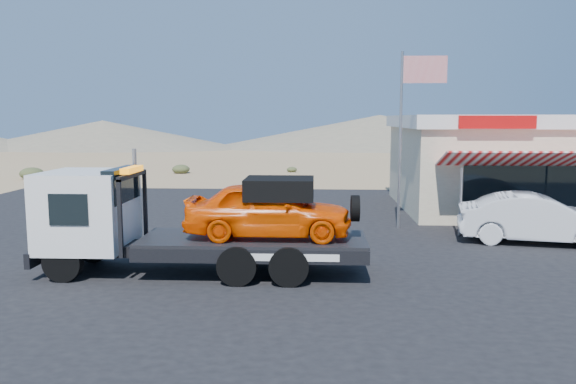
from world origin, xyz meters
The scene contains 7 objects.
ground centered at (0.00, 0.00, 0.00)m, with size 120.00×120.00×0.00m, color #A07F5B.
asphalt_lot centered at (2.00, 3.00, 0.01)m, with size 32.00×24.00×0.02m, color black.
tow_truck centered at (-1.13, -1.47, 1.41)m, with size 7.82×2.32×2.61m.
white_sedan centered at (8.55, 2.33, 0.77)m, with size 1.59×4.56×1.50m, color silver.
jerky_store centered at (10.50, 8.97, 1.99)m, with size 10.40×9.97×3.90m.
flagpole centered at (4.93, 4.50, 3.76)m, with size 1.55×0.10×6.00m.
distant_hills centered at (-9.77, 55.14, 1.89)m, with size 126.00×48.00×4.20m.
Camera 1 is at (1.82, -14.82, 3.81)m, focal length 35.00 mm.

